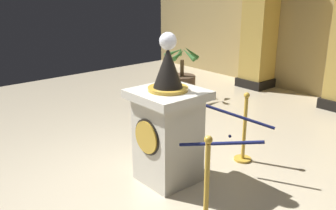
{
  "coord_description": "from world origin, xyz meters",
  "views": [
    {
      "loc": [
        3.01,
        -2.41,
        2.35
      ],
      "look_at": [
        -0.17,
        0.31,
        0.98
      ],
      "focal_mm": 40.03,
      "sensor_mm": 36.0,
      "label": 1
    }
  ],
  "objects_px": {
    "stanchion_near": "(206,202)",
    "potted_palm_left": "(182,82)",
    "pedestal_clock": "(168,126)",
    "stanchion_far": "(244,138)"
  },
  "relations": [
    {
      "from": "stanchion_near",
      "to": "potted_palm_left",
      "type": "height_order",
      "value": "potted_palm_left"
    },
    {
      "from": "pedestal_clock",
      "to": "stanchion_far",
      "type": "bearing_deg",
      "value": 76.33
    },
    {
      "from": "pedestal_clock",
      "to": "potted_palm_left",
      "type": "bearing_deg",
      "value": 134.61
    },
    {
      "from": "pedestal_clock",
      "to": "stanchion_far",
      "type": "relative_size",
      "value": 1.87
    },
    {
      "from": "pedestal_clock",
      "to": "stanchion_near",
      "type": "distance_m",
      "value": 1.2
    },
    {
      "from": "pedestal_clock",
      "to": "stanchion_far",
      "type": "height_order",
      "value": "pedestal_clock"
    },
    {
      "from": "stanchion_near",
      "to": "stanchion_far",
      "type": "height_order",
      "value": "stanchion_near"
    },
    {
      "from": "stanchion_near",
      "to": "potted_palm_left",
      "type": "relative_size",
      "value": 0.93
    },
    {
      "from": "stanchion_near",
      "to": "stanchion_far",
      "type": "relative_size",
      "value": 1.07
    },
    {
      "from": "pedestal_clock",
      "to": "stanchion_near",
      "type": "bearing_deg",
      "value": -21.97
    }
  ]
}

